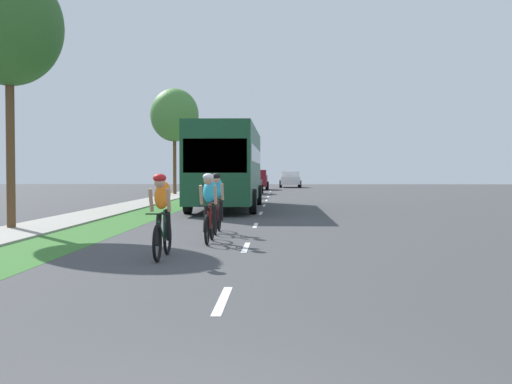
% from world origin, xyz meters
% --- Properties ---
extents(ground_plane, '(120.00, 120.00, 0.00)m').
position_xyz_m(ground_plane, '(0.00, 20.00, 0.00)').
color(ground_plane, '#424244').
extents(grass_verge, '(1.85, 70.00, 0.01)m').
position_xyz_m(grass_verge, '(-4.34, 20.00, 0.00)').
color(grass_verge, '#38722D').
rests_on(grass_verge, ground_plane).
extents(sidewalk_concrete, '(1.96, 70.00, 0.10)m').
position_xyz_m(sidewalk_concrete, '(-6.25, 20.00, 0.00)').
color(sidewalk_concrete, '#9E998E').
rests_on(sidewalk_concrete, ground_plane).
extents(lane_markings_center, '(0.12, 52.20, 0.01)m').
position_xyz_m(lane_markings_center, '(0.00, 24.00, 0.00)').
color(lane_markings_center, white).
rests_on(lane_markings_center, ground_plane).
extents(cyclist_lead, '(0.42, 1.72, 1.58)m').
position_xyz_m(cyclist_lead, '(-1.46, 8.20, 0.81)').
color(cyclist_lead, black).
rests_on(cyclist_lead, ground_plane).
extents(cyclist_trailing, '(0.42, 1.72, 1.58)m').
position_xyz_m(cyclist_trailing, '(-0.88, 10.89, 0.81)').
color(cyclist_trailing, black).
rests_on(cyclist_trailing, ground_plane).
extents(cyclist_distant, '(0.42, 1.72, 1.58)m').
position_xyz_m(cyclist_distant, '(-0.92, 13.16, 0.81)').
color(cyclist_distant, black).
rests_on(cyclist_distant, ground_plane).
extents(bus_dark_green, '(2.78, 11.60, 3.48)m').
position_xyz_m(bus_dark_green, '(-1.54, 24.51, 1.98)').
color(bus_dark_green, '#194C2D').
rests_on(bus_dark_green, ground_plane).
extents(sedan_black, '(1.98, 4.30, 1.52)m').
position_xyz_m(sedan_black, '(-1.46, 42.95, 0.77)').
color(sedan_black, black).
rests_on(sedan_black, ground_plane).
extents(suv_maroon, '(2.15, 4.70, 1.79)m').
position_xyz_m(suv_maroon, '(-1.31, 54.01, 0.95)').
color(suv_maroon, maroon).
rests_on(suv_maroon, ground_plane).
extents(pickup_white, '(2.22, 5.10, 1.64)m').
position_xyz_m(pickup_white, '(1.87, 62.57, 0.83)').
color(pickup_white, silver).
rests_on(pickup_white, ground_plane).
extents(street_tree_near, '(2.98, 2.98, 7.29)m').
position_xyz_m(street_tree_near, '(-6.80, 14.05, 5.62)').
color(street_tree_near, brown).
rests_on(street_tree_near, ground_plane).
extents(street_tree_far, '(3.41, 3.41, 7.50)m').
position_xyz_m(street_tree_far, '(-6.68, 41.38, 5.61)').
color(street_tree_far, brown).
rests_on(street_tree_far, ground_plane).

